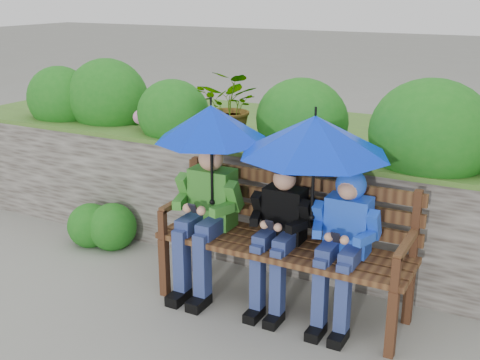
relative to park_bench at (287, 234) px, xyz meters
The scene contains 8 objects.
ground 0.70m from the park_bench, 162.06° to the right, with size 60.00×60.00×0.00m, color gray.
garden_backdrop 1.54m from the park_bench, 104.50° to the left, with size 8.00×2.86×1.74m.
park_bench is the anchor object (origin of this frame).
boy_left 0.66m from the park_bench, behind, with size 0.52×0.60×1.21m.
boy_middle 0.11m from the park_bench, 107.33° to the right, with size 0.45×0.52×1.12m.
boy_right 0.48m from the park_bench, ahead, with size 0.46×0.56×1.14m.
umbrella_left 1.00m from the park_bench, behind, with size 0.85×0.85×0.83m.
umbrella_right 0.84m from the park_bench, 22.52° to the right, with size 1.05×1.05×0.81m.
Camera 1 is at (2.02, -3.71, 2.33)m, focal length 45.00 mm.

